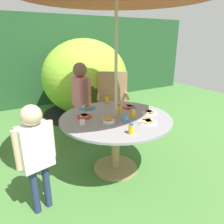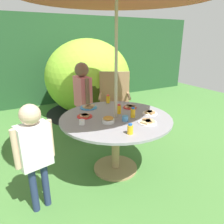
{
  "view_description": "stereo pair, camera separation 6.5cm",
  "coord_description": "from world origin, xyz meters",
  "px_view_note": "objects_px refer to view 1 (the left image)",
  "views": [
    {
      "loc": [
        -1.26,
        -2.06,
        1.65
      ],
      "look_at": [
        -0.06,
        -0.01,
        0.81
      ],
      "focal_mm": 33.9,
      "sensor_mm": 36.0,
      "label": 1
    },
    {
      "loc": [
        -1.21,
        -2.09,
        1.65
      ],
      "look_at": [
        -0.06,
        -0.01,
        0.81
      ],
      "focal_mm": 33.9,
      "sensor_mm": 36.0,
      "label": 2
    }
  ],
  "objects_px": {
    "child_in_pink_shirt": "(81,92)",
    "plate_mid_left": "(129,107)",
    "snack_bowl": "(109,120)",
    "wooden_chair": "(113,99)",
    "juice_bottle_mid_right": "(133,112)",
    "cup_near": "(125,118)",
    "plate_center_front": "(149,112)",
    "cup_far": "(82,122)",
    "child_in_white_shirt": "(35,147)",
    "juice_bottle_far_right": "(107,99)",
    "plate_near_right": "(148,122)",
    "plate_center_back": "(85,116)",
    "juice_bottle_far_left": "(131,129)",
    "juice_bottle_near_left": "(119,109)",
    "plate_back_edge": "(88,107)",
    "dome_tent": "(85,78)",
    "garden_table": "(116,129)"
  },
  "relations": [
    {
      "from": "garden_table",
      "to": "plate_back_edge",
      "type": "distance_m",
      "value": 0.54
    },
    {
      "from": "plate_near_right",
      "to": "cup_near",
      "type": "bearing_deg",
      "value": 135.45
    },
    {
      "from": "child_in_pink_shirt",
      "to": "plate_near_right",
      "type": "bearing_deg",
      "value": 8.77
    },
    {
      "from": "child_in_pink_shirt",
      "to": "plate_mid_left",
      "type": "distance_m",
      "value": 0.89
    },
    {
      "from": "child_in_pink_shirt",
      "to": "child_in_white_shirt",
      "type": "distance_m",
      "value": 1.57
    },
    {
      "from": "juice_bottle_mid_right",
      "to": "cup_near",
      "type": "bearing_deg",
      "value": -158.99
    },
    {
      "from": "child_in_pink_shirt",
      "to": "juice_bottle_far_right",
      "type": "relative_size",
      "value": 10.56
    },
    {
      "from": "juice_bottle_mid_right",
      "to": "cup_far",
      "type": "distance_m",
      "value": 0.63
    },
    {
      "from": "snack_bowl",
      "to": "juice_bottle_mid_right",
      "type": "distance_m",
      "value": 0.34
    },
    {
      "from": "plate_center_front",
      "to": "child_in_pink_shirt",
      "type": "bearing_deg",
      "value": 112.68
    },
    {
      "from": "juice_bottle_far_left",
      "to": "snack_bowl",
      "type": "bearing_deg",
      "value": 97.82
    },
    {
      "from": "child_in_white_shirt",
      "to": "plate_center_back",
      "type": "bearing_deg",
      "value": 19.1
    },
    {
      "from": "snack_bowl",
      "to": "juice_bottle_near_left",
      "type": "relative_size",
      "value": 1.11
    },
    {
      "from": "snack_bowl",
      "to": "cup_far",
      "type": "relative_size",
      "value": 2.29
    },
    {
      "from": "snack_bowl",
      "to": "plate_near_right",
      "type": "distance_m",
      "value": 0.45
    },
    {
      "from": "snack_bowl",
      "to": "plate_center_back",
      "type": "distance_m",
      "value": 0.34
    },
    {
      "from": "snack_bowl",
      "to": "wooden_chair",
      "type": "bearing_deg",
      "value": 57.65
    },
    {
      "from": "plate_back_edge",
      "to": "cup_near",
      "type": "relative_size",
      "value": 3.22
    },
    {
      "from": "child_in_white_shirt",
      "to": "juice_bottle_far_right",
      "type": "distance_m",
      "value": 1.44
    },
    {
      "from": "plate_center_front",
      "to": "cup_far",
      "type": "relative_size",
      "value": 3.05
    },
    {
      "from": "juice_bottle_near_left",
      "to": "cup_far",
      "type": "xyz_separation_m",
      "value": [
        -0.54,
        -0.11,
        -0.03
      ]
    },
    {
      "from": "dome_tent",
      "to": "juice_bottle_far_right",
      "type": "relative_size",
      "value": 18.44
    },
    {
      "from": "wooden_chair",
      "to": "juice_bottle_near_left",
      "type": "relative_size",
      "value": 8.52
    },
    {
      "from": "plate_back_edge",
      "to": "snack_bowl",
      "type": "bearing_deg",
      "value": -91.12
    },
    {
      "from": "child_in_white_shirt",
      "to": "juice_bottle_far_right",
      "type": "xyz_separation_m",
      "value": [
        1.19,
        0.8,
        0.08
      ]
    },
    {
      "from": "juice_bottle_far_right",
      "to": "cup_near",
      "type": "bearing_deg",
      "value": -102.42
    },
    {
      "from": "cup_near",
      "to": "cup_far",
      "type": "distance_m",
      "value": 0.5
    },
    {
      "from": "plate_near_right",
      "to": "plate_mid_left",
      "type": "xyz_separation_m",
      "value": [
        0.13,
        0.56,
        0.0
      ]
    },
    {
      "from": "child_in_pink_shirt",
      "to": "cup_near",
      "type": "height_order",
      "value": "child_in_pink_shirt"
    },
    {
      "from": "plate_back_edge",
      "to": "plate_center_front",
      "type": "distance_m",
      "value": 0.84
    },
    {
      "from": "juice_bottle_near_left",
      "to": "juice_bottle_far_left",
      "type": "bearing_deg",
      "value": -110.06
    },
    {
      "from": "plate_near_right",
      "to": "juice_bottle_far_left",
      "type": "relative_size",
      "value": 1.9
    },
    {
      "from": "child_in_white_shirt",
      "to": "juice_bottle_far_right",
      "type": "bearing_deg",
      "value": 20.99
    },
    {
      "from": "child_in_white_shirt",
      "to": "juice_bottle_mid_right",
      "type": "bearing_deg",
      "value": -6.77
    },
    {
      "from": "child_in_white_shirt",
      "to": "plate_mid_left",
      "type": "distance_m",
      "value": 1.42
    },
    {
      "from": "dome_tent",
      "to": "plate_center_back",
      "type": "bearing_deg",
      "value": -103.04
    },
    {
      "from": "snack_bowl",
      "to": "plate_center_front",
      "type": "height_order",
      "value": "snack_bowl"
    },
    {
      "from": "child_in_white_shirt",
      "to": "juice_bottle_far_left",
      "type": "xyz_separation_m",
      "value": [
        0.89,
        -0.26,
        0.08
      ]
    },
    {
      "from": "plate_center_front",
      "to": "juice_bottle_near_left",
      "type": "xyz_separation_m",
      "value": [
        -0.34,
        0.2,
        0.05
      ]
    },
    {
      "from": "child_in_pink_shirt",
      "to": "cup_near",
      "type": "bearing_deg",
      "value": 1.47
    },
    {
      "from": "plate_center_front",
      "to": "plate_center_back",
      "type": "xyz_separation_m",
      "value": [
        -0.77,
        0.3,
        0.0
      ]
    },
    {
      "from": "garden_table",
      "to": "dome_tent",
      "type": "relative_size",
      "value": 0.6
    },
    {
      "from": "juice_bottle_far_right",
      "to": "cup_far",
      "type": "distance_m",
      "value": 0.87
    },
    {
      "from": "plate_mid_left",
      "to": "juice_bottle_far_left",
      "type": "bearing_deg",
      "value": -123.64
    },
    {
      "from": "cup_far",
      "to": "plate_mid_left",
      "type": "bearing_deg",
      "value": 16.45
    },
    {
      "from": "juice_bottle_mid_right",
      "to": "garden_table",
      "type": "bearing_deg",
      "value": 150.41
    },
    {
      "from": "plate_center_front",
      "to": "juice_bottle_far_right",
      "type": "distance_m",
      "value": 0.72
    },
    {
      "from": "cup_far",
      "to": "juice_bottle_near_left",
      "type": "bearing_deg",
      "value": 11.8
    },
    {
      "from": "plate_near_right",
      "to": "child_in_white_shirt",
      "type": "bearing_deg",
      "value": 174.67
    },
    {
      "from": "dome_tent",
      "to": "plate_near_right",
      "type": "bearing_deg",
      "value": -87.26
    }
  ]
}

